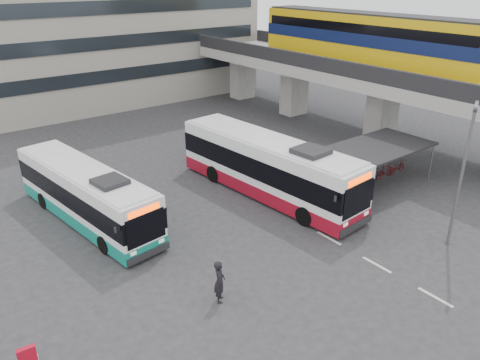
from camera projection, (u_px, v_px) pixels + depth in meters
ground at (293, 255)px, 22.59m from camera, size 120.00×120.00×0.00m
viaduct at (356, 57)px, 37.56m from camera, size 8.00×32.00×9.68m
bike_shelter at (361, 169)px, 28.93m from camera, size 10.00×4.00×2.54m
road_markings at (377, 265)px, 21.80m from camera, size 0.15×7.60×0.01m
bus_main at (268, 167)px, 28.09m from camera, size 3.82×13.09×3.82m
bus_teal at (86, 195)px, 25.13m from camera, size 3.90×11.46×3.32m
pedestrian at (220, 281)px, 19.06m from camera, size 0.77×0.83×1.91m
lamp_post at (463, 168)px, 21.71m from camera, size 1.21×0.66×7.32m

